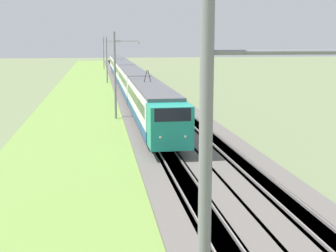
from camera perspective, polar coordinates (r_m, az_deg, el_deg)
name	(u,v)px	position (r m, az deg, el deg)	size (l,w,h in m)	color
ballast_main	(139,109)	(53.11, -3.55, 2.11)	(240.00, 4.40, 0.30)	#605B56
ballast_adjacent	(176,108)	(53.64, 0.95, 2.21)	(240.00, 4.40, 0.30)	#605B56
track_main	(139,109)	(53.11, -3.55, 2.12)	(240.00, 1.57, 0.45)	#4C4238
track_adjacent	(176,108)	(53.64, 0.95, 2.22)	(240.00, 1.57, 0.45)	#4C4238
grass_verge	(82,111)	(52.97, -10.48, 1.83)	(240.00, 10.29, 0.12)	olive
passenger_train	(127,75)	(72.61, -4.96, 6.16)	(87.52, 2.90, 5.13)	teal
catenary_mast_near	(208,251)	(8.14, 4.84, -14.89)	(0.22, 2.56, 8.66)	slate
catenary_mast_mid	(116,75)	(46.54, -6.41, 6.21)	(0.22, 2.56, 8.66)	slate
catenary_mast_far	(107,59)	(85.72, -7.44, 8.05)	(0.22, 2.56, 8.32)	slate
catenary_mast_distant	(104,53)	(124.92, -7.83, 8.85)	(0.22, 2.56, 8.50)	slate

